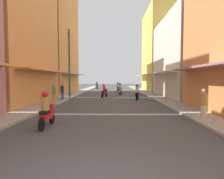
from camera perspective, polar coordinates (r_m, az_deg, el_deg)
ground_plane at (r=25.21m, az=-0.03°, el=-1.64°), size 113.45×113.45×0.00m
sidewalk_left at (r=25.78m, az=-11.44°, el=-1.46°), size 1.71×59.57×0.12m
sidewalk_right at (r=25.65m, az=11.45°, el=-1.49°), size 1.71×59.57×0.12m
building_left_mid at (r=19.70m, az=-29.21°, el=19.24°), size 7.05×9.99×15.39m
building_left_far at (r=30.02m, az=-17.90°, el=14.62°), size 7.05×11.80×16.32m
building_right_mid at (r=24.06m, az=21.98°, el=8.74°), size 7.05×11.50×9.09m
building_right_far at (r=35.81m, az=14.93°, el=10.93°), size 7.05×11.05×14.06m
motorbike_white at (r=40.75m, az=2.27°, el=0.88°), size 0.58×1.80×0.96m
motorbike_black at (r=19.30m, az=7.50°, el=-1.03°), size 0.65×1.78×1.58m
motorbike_maroon at (r=21.97m, az=-2.32°, el=-0.50°), size 0.73×1.75×1.58m
motorbike_silver at (r=25.36m, az=2.43°, el=-0.02°), size 0.56×1.80×1.58m
motorbike_green at (r=40.11m, az=-4.54°, el=1.13°), size 0.72×1.75×1.58m
motorbike_red at (r=8.78m, az=-18.76°, el=-6.13°), size 0.55×1.81×1.58m
motorbike_blue at (r=31.94m, az=1.73°, el=0.63°), size 0.55×1.81×1.58m
pedestrian_crossing at (r=11.02m, az=25.54°, el=-3.95°), size 0.34×0.34×1.59m
pedestrian_foreground at (r=19.05m, az=-14.54°, el=-0.73°), size 0.34×0.34×1.69m
pedestrian_far at (r=17.74m, az=-16.75°, el=-1.04°), size 0.34×0.34×1.69m
utility_pole at (r=21.20m, az=-12.54°, el=7.57°), size 0.20×1.20×7.37m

